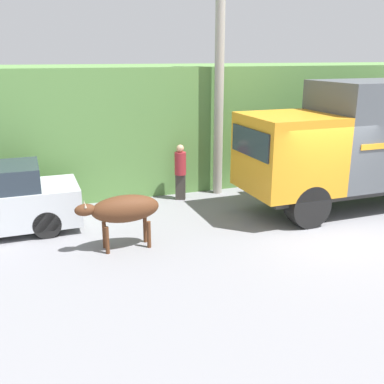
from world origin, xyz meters
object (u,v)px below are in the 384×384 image
object	(u,v)px
pedestrian_on_hill	(180,170)
utility_pole	(219,83)
brown_cow	(124,210)
cargo_truck	(375,139)

from	to	relation	value
pedestrian_on_hill	utility_pole	xyz separation A→B (m)	(1.30, 0.24, 2.44)
brown_cow	utility_pole	xyz separation A→B (m)	(3.63, 3.16, 2.44)
brown_cow	pedestrian_on_hill	distance (m)	3.74
cargo_truck	utility_pole	distance (m)	4.67
utility_pole	brown_cow	bearing A→B (deg)	-138.91
cargo_truck	utility_pole	size ratio (longest dim) A/B	1.13
cargo_truck	pedestrian_on_hill	bearing A→B (deg)	157.55
brown_cow	utility_pole	size ratio (longest dim) A/B	0.28
pedestrian_on_hill	brown_cow	bearing A→B (deg)	76.59
brown_cow	pedestrian_on_hill	xyz separation A→B (m)	(2.32, 2.93, 0.00)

